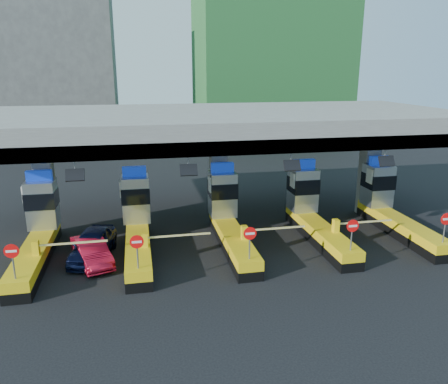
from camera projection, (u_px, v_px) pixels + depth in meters
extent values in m
plane|color=black|center=(229.00, 242.00, 24.57)|extent=(120.00, 120.00, 0.00)
cube|color=slate|center=(218.00, 124.00, 25.70)|extent=(28.00, 12.00, 1.50)
cube|color=#4C4C49|center=(241.00, 147.00, 20.43)|extent=(28.00, 0.60, 0.70)
cube|color=slate|center=(46.00, 190.00, 24.76)|extent=(1.00, 1.00, 5.50)
cube|color=slate|center=(219.00, 181.00, 26.65)|extent=(1.00, 1.00, 5.50)
cube|color=slate|center=(369.00, 174.00, 28.54)|extent=(1.00, 1.00, 5.50)
cylinder|color=slate|center=(75.00, 166.00, 19.17)|extent=(0.06, 0.06, 0.50)
cube|color=black|center=(75.00, 175.00, 19.08)|extent=(0.80, 0.38, 0.54)
cylinder|color=slate|center=(188.00, 162.00, 20.12)|extent=(0.06, 0.06, 0.50)
cube|color=black|center=(189.00, 170.00, 20.02)|extent=(0.80, 0.38, 0.54)
cylinder|color=slate|center=(291.00, 157.00, 21.06)|extent=(0.06, 0.06, 0.50)
cube|color=black|center=(292.00, 165.00, 20.97)|extent=(0.80, 0.38, 0.54)
cylinder|color=slate|center=(385.00, 154.00, 22.01)|extent=(0.06, 0.06, 0.50)
cube|color=black|center=(387.00, 161.00, 21.92)|extent=(0.80, 0.38, 0.54)
cube|color=black|center=(36.00, 259.00, 21.66)|extent=(1.20, 8.00, 0.50)
cube|color=#E5B70C|center=(35.00, 250.00, 21.53)|extent=(1.20, 8.00, 0.50)
cube|color=#9EA3A8|center=(42.00, 204.00, 23.75)|extent=(1.50, 1.50, 2.60)
cube|color=black|center=(42.00, 198.00, 23.65)|extent=(1.56, 1.56, 0.90)
cube|color=#0C2DBF|center=(39.00, 175.00, 23.32)|extent=(1.30, 0.35, 0.55)
cube|color=white|center=(24.00, 194.00, 23.12)|extent=(0.06, 0.70, 0.90)
cylinder|color=slate|center=(14.00, 264.00, 17.89)|extent=(0.07, 0.07, 1.30)
cylinder|color=red|center=(11.00, 251.00, 17.69)|extent=(0.60, 0.04, 0.60)
cube|color=white|center=(11.00, 251.00, 17.67)|extent=(0.42, 0.02, 0.10)
cube|color=#E5B70C|center=(36.00, 248.00, 20.30)|extent=(0.30, 0.35, 0.70)
cube|color=white|center=(73.00, 243.00, 20.58)|extent=(3.20, 0.08, 0.08)
cube|color=black|center=(138.00, 251.00, 22.61)|extent=(1.20, 8.00, 0.50)
cube|color=#E5B70C|center=(138.00, 243.00, 22.47)|extent=(1.20, 8.00, 0.50)
cube|color=#9EA3A8|center=(136.00, 198.00, 24.69)|extent=(1.50, 1.50, 2.60)
cube|color=black|center=(136.00, 193.00, 24.59)|extent=(1.56, 1.56, 0.90)
cube|color=#0C2DBF|center=(134.00, 171.00, 24.26)|extent=(1.30, 0.35, 0.55)
cube|color=white|center=(120.00, 189.00, 24.07)|extent=(0.06, 0.70, 0.90)
cylinder|color=slate|center=(138.00, 254.00, 18.83)|extent=(0.07, 0.07, 1.30)
cylinder|color=red|center=(137.00, 242.00, 18.64)|extent=(0.60, 0.04, 0.60)
cube|color=white|center=(137.00, 242.00, 18.62)|extent=(0.42, 0.02, 0.10)
cube|color=#E5B70C|center=(145.00, 240.00, 21.24)|extent=(0.30, 0.35, 0.70)
cube|color=white|center=(178.00, 235.00, 21.53)|extent=(3.20, 0.08, 0.08)
cube|color=black|center=(232.00, 244.00, 23.56)|extent=(1.20, 8.00, 0.50)
cube|color=#E5B70C|center=(232.00, 235.00, 23.42)|extent=(1.20, 8.00, 0.50)
cube|color=#9EA3A8|center=(222.00, 194.00, 25.64)|extent=(1.50, 1.50, 2.60)
cube|color=black|center=(222.00, 189.00, 25.54)|extent=(1.56, 1.56, 0.90)
cube|color=#0C2DBF|center=(222.00, 167.00, 25.21)|extent=(1.30, 0.35, 0.55)
cube|color=white|center=(210.00, 184.00, 25.01)|extent=(0.06, 0.70, 0.90)
cylinder|color=slate|center=(250.00, 246.00, 19.78)|extent=(0.07, 0.07, 1.30)
cylinder|color=red|center=(250.00, 233.00, 19.59)|extent=(0.60, 0.04, 0.60)
cube|color=white|center=(250.00, 234.00, 19.56)|extent=(0.42, 0.02, 0.10)
cube|color=#E5B70C|center=(244.00, 232.00, 22.19)|extent=(0.30, 0.35, 0.70)
cube|color=white|center=(275.00, 228.00, 22.48)|extent=(3.20, 0.08, 0.08)
cube|color=black|center=(319.00, 237.00, 24.50)|extent=(1.20, 8.00, 0.50)
cube|color=#E5B70C|center=(320.00, 229.00, 24.37)|extent=(1.20, 8.00, 0.50)
cube|color=#9EA3A8|center=(303.00, 189.00, 26.59)|extent=(1.50, 1.50, 2.60)
cube|color=black|center=(303.00, 185.00, 26.49)|extent=(1.56, 1.56, 0.90)
cube|color=#0C2DBF|center=(304.00, 164.00, 26.16)|extent=(1.30, 0.35, 0.55)
cube|color=white|center=(292.00, 180.00, 25.96)|extent=(0.06, 0.70, 0.90)
cylinder|color=slate|center=(351.00, 238.00, 20.73)|extent=(0.07, 0.07, 1.30)
cylinder|color=red|center=(353.00, 226.00, 20.53)|extent=(0.60, 0.04, 0.60)
cube|color=white|center=(353.00, 226.00, 20.51)|extent=(0.42, 0.02, 0.10)
cube|color=#E5B70C|center=(336.00, 226.00, 23.14)|extent=(0.30, 0.35, 0.70)
cube|color=white|center=(364.00, 222.00, 23.42)|extent=(3.20, 0.08, 0.08)
cube|color=black|center=(400.00, 231.00, 25.45)|extent=(1.20, 8.00, 0.50)
cube|color=#E5B70C|center=(401.00, 223.00, 25.31)|extent=(1.20, 8.00, 0.50)
cube|color=#9EA3A8|center=(378.00, 185.00, 27.53)|extent=(1.50, 1.50, 2.60)
cube|color=black|center=(378.00, 181.00, 27.43)|extent=(1.56, 1.56, 0.90)
cube|color=#0C2DBF|center=(380.00, 161.00, 27.10)|extent=(1.30, 0.35, 0.55)
cube|color=white|center=(369.00, 176.00, 26.91)|extent=(0.06, 0.70, 0.90)
cylinder|color=slate|center=(444.00, 230.00, 21.67)|extent=(0.07, 0.07, 1.30)
cylinder|color=red|center=(446.00, 219.00, 21.48)|extent=(0.60, 0.04, 0.60)
cube|color=white|center=(447.00, 219.00, 21.46)|extent=(0.42, 0.02, 0.10)
cube|color=#E5B70C|center=(420.00, 220.00, 24.08)|extent=(0.30, 0.35, 0.70)
cube|color=white|center=(447.00, 216.00, 24.37)|extent=(3.20, 0.08, 0.08)
cube|color=#1E5926|center=(271.00, 29.00, 53.22)|extent=(18.00, 12.00, 28.00)
cube|color=#4C4C49|center=(56.00, 72.00, 53.43)|extent=(14.00, 10.00, 18.00)
imported|color=black|center=(93.00, 244.00, 22.26)|extent=(2.52, 4.59, 1.48)
imported|color=#A30C23|center=(92.00, 252.00, 21.67)|extent=(2.48, 4.01, 1.25)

